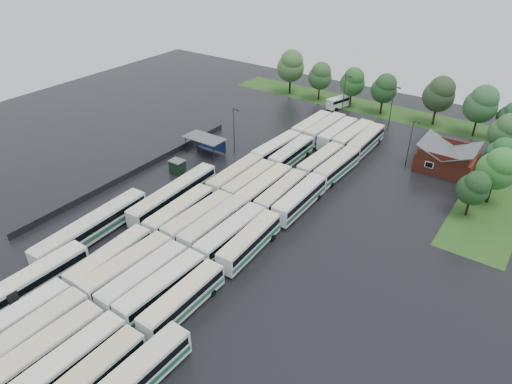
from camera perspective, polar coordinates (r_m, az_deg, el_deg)
The scene contains 59 objects.
ground at distance 69.04m, azimuth -7.13°, elevation -5.53°, with size 160.00×160.00×0.00m, color black.
brick_building at distance 92.70m, azimuth 22.69°, elevation 3.70°, with size 10.07×8.60×5.39m.
wash_shed at distance 91.61m, azimuth -6.28°, elevation 6.53°, with size 8.20×4.20×3.58m.
utility_hut at distance 85.63m, azimuth -9.80°, elevation 3.14°, with size 2.70×2.20×2.62m.
grass_strip_north at distance 118.29m, azimuth 15.09°, elevation 9.91°, with size 80.00×10.00×0.01m, color #254D16.
grass_strip_east at distance 92.51m, azimuth 28.32°, elevation 0.88°, with size 10.00×50.00×0.01m, color #254D16.
west_fence at distance 87.29m, azimuth -14.69°, elevation 2.56°, with size 0.10×50.00×1.20m, color #2D2D30.
bus_r0c0 at distance 59.83m, azimuth -27.70°, elevation -14.17°, with size 3.02×12.65×3.50m.
bus_r0c1 at distance 57.53m, azimuth -26.13°, elevation -15.72°, with size 2.76×12.88×3.59m.
bus_r0c2 at distance 55.24m, azimuth -24.81°, elevation -17.63°, with size 3.20×13.17×3.64m.
bus_r0c3 at distance 53.26m, azimuth -22.39°, elevation -19.23°, with size 3.03×12.99×3.60m.
bus_r0c4 at distance 51.23m, azimuth -20.25°, elevation -21.31°, with size 2.75×12.79×3.56m.
bus_r1c0 at distance 64.23m, azimuth -17.73°, elevation -8.04°, with size 3.36×12.96×3.58m.
bus_r1c1 at distance 62.12m, azimuth -15.77°, elevation -9.12°, with size 3.29×13.35×3.69m.
bus_r1c2 at distance 60.11m, azimuth -13.81°, elevation -10.42°, with size 2.96×13.09×3.63m.
bus_r1c3 at distance 58.35m, azimuth -11.66°, elevation -11.64°, with size 3.13×12.98×3.59m.
bus_r1c4 at distance 56.49m, azimuth -9.12°, elevation -13.15°, with size 2.77×12.57×3.49m.
bus_r2c0 at distance 71.15m, azimuth -9.44°, elevation -2.51°, with size 3.23×13.25×3.66m.
bus_r2c1 at distance 69.32m, azimuth -7.18°, elevation -3.32°, with size 3.05×13.15×3.64m.
bus_r2c2 at distance 67.70m, azimuth -5.26°, elevation -4.14°, with size 2.80×13.05×3.63m.
bus_r2c3 at distance 65.69m, azimuth -3.14°, elevation -5.25°, with size 2.92×13.31×3.70m.
bus_r2c4 at distance 64.37m, azimuth -0.77°, elevation -6.17°, with size 3.31×12.83×3.54m.
bus_r3c0 at distance 79.94m, azimuth -2.55°, elevation 1.99°, with size 2.97×13.11×3.64m.
bus_r3c1 at distance 78.29m, azimuth -0.80°, elevation 1.27°, with size 2.78×12.56×3.49m.
bus_r3c2 at distance 76.42m, azimuth 1.04°, elevation 0.55°, with size 2.99×13.27×3.68m.
bus_r3c3 at distance 75.07m, azimuth 3.18°, elevation -0.19°, with size 3.11×12.81×3.54m.
bus_r3c4 at distance 73.80m, azimuth 5.50°, elevation -0.84°, with size 3.02×13.18×3.65m.
bus_r4c0 at distance 89.70m, azimuth 2.59°, elevation 5.42°, with size 3.39×13.06×3.60m.
bus_r4c1 at distance 88.00m, azimuth 4.45°, elevation 4.78°, with size 2.91×12.70×3.52m.
bus_r4c3 at distance 85.59m, azimuth 8.06°, elevation 3.75°, with size 3.10×12.72×3.52m.
bus_r4c4 at distance 84.35m, azimuth 10.10°, elevation 3.16°, with size 3.14×13.03×3.60m.
bus_r5c0 at distance 100.50m, azimuth 6.98°, elevation 8.15°, with size 2.95×12.80×3.55m.
bus_r5c1 at distance 99.29m, azimuth 8.61°, elevation 7.78°, with size 3.24×13.37×3.70m.
bus_r5c2 at distance 97.66m, azimuth 10.16°, elevation 7.20°, with size 3.02×13.04×3.62m.
bus_r5c3 at distance 96.78m, azimuth 12.01°, elevation 6.79°, with size 3.30×13.30×3.67m.
bus_r5c4 at distance 95.38m, azimuth 13.57°, elevation 6.21°, with size 2.99×13.16×3.65m.
artic_bus_west_a at distance 63.73m, azimuth -27.85°, elevation -11.02°, with size 3.05×19.22×3.56m.
artic_bus_west_b at distance 75.93m, azimuth -10.21°, elevation -0.30°, with size 3.38×18.89×3.49m.
artic_bus_west_c at distance 71.12m, azimuth -19.79°, elevation -4.19°, with size 3.55×19.47×3.60m.
minibus at distance 116.83m, azimuth 10.19°, elevation 11.00°, with size 3.90×6.46×2.65m.
tree_north_0 at distance 123.28m, azimuth 4.40°, elevation 15.48°, with size 7.16×7.16×11.86m.
tree_north_1 at distance 119.97m, azimuth 8.06°, elevation 14.21°, with size 6.01×6.01×9.95m.
tree_north_2 at distance 116.55m, azimuth 12.02°, elevation 13.36°, with size 6.05×6.05×10.03m.
tree_north_3 at distance 113.56m, azimuth 15.78°, elevation 12.39°, with size 6.03×6.03×9.99m.
tree_north_4 at distance 110.58m, azimuth 21.98°, elevation 11.32°, with size 6.93×6.93×11.47m.
tree_north_5 at distance 107.91m, azimuth 26.39°, elevation 9.86°, with size 6.94×6.94×11.49m.
tree_east_0 at distance 77.83m, azimuth 25.61°, elevation 0.50°, with size 4.90×4.90×8.12m.
tree_east_1 at distance 82.46m, azimuth 28.03°, elevation 2.65°, with size 6.18×6.18×10.23m.
tree_east_2 at distance 91.55m, azimuth 28.34°, elevation 4.36°, with size 4.98×4.98×8.24m.
tree_east_3 at distance 98.25m, azimuth 28.83°, elevation 6.70°, with size 6.07×6.07×10.05m.
tree_east_4 at distance 108.21m, azimuth 29.35°, elevation 8.24°, with size 5.51×5.47×9.07m.
lamp_post_ne at distance 90.02m, azimuth 18.79°, elevation 6.15°, with size 1.41×0.27×9.15m.
lamp_post_nw at distance 90.26m, azimuth -2.72°, elevation 8.05°, with size 1.46×0.28×9.47m.
lamp_post_back_w at distance 109.17m, azimuth 10.99°, elevation 11.96°, with size 1.57×0.31×10.22m.
lamp_post_back_e at distance 104.76m, azimuth 16.66°, elevation 10.34°, with size 1.55×0.30×10.06m.
puddle_0 at distance 59.99m, azimuth -20.99°, elevation -14.65°, with size 3.55×3.55×0.01m, color black.
puddle_2 at distance 76.26m, azimuth -9.97°, elevation -1.84°, with size 5.31×5.31×0.01m, color black.
puddle_3 at distance 65.32m, azimuth -1.50°, elevation -7.71°, with size 2.96×2.96×0.01m, color black.
puddle_4 at distance 54.54m, azimuth -10.12°, elevation -18.30°, with size 2.33×2.33×0.01m, color black.
Camera 1 is at (38.44, -39.94, 41.15)m, focal length 32.00 mm.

